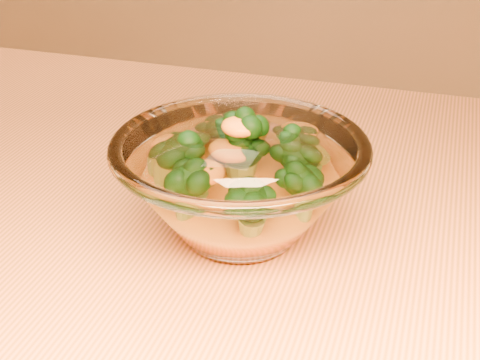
% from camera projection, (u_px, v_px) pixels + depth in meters
% --- Properties ---
extents(table, '(1.20, 0.80, 0.75)m').
position_uv_depth(table, '(177.00, 292.00, 0.70)').
color(table, '#CD6C3D').
rests_on(table, ground).
extents(glass_bowl, '(0.23, 0.23, 0.10)m').
position_uv_depth(glass_bowl, '(240.00, 185.00, 0.59)').
color(glass_bowl, white).
rests_on(glass_bowl, table).
extents(cheese_sauce, '(0.13, 0.13, 0.04)m').
position_uv_depth(cheese_sauce, '(240.00, 205.00, 0.60)').
color(cheese_sauce, orange).
rests_on(cheese_sauce, glass_bowl).
extents(broccoli_heap, '(0.14, 0.15, 0.08)m').
position_uv_depth(broccoli_heap, '(237.00, 161.00, 0.60)').
color(broccoli_heap, black).
rests_on(broccoli_heap, cheese_sauce).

